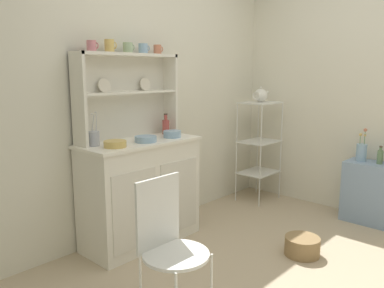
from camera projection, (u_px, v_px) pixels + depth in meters
The scene contains 21 objects.
ground_plane at pixel (311, 287), 2.60m from camera, with size 3.84×3.84×0.00m, color tan.
wall_back at pixel (147, 89), 3.45m from camera, with size 3.84×0.05×2.50m, color silver.
hutch_cabinet at pixel (141, 191), 3.21m from camera, with size 1.00×0.45×0.86m.
hutch_shelf_unit at pixel (126, 90), 3.17m from camera, with size 0.94×0.18×0.69m.
bakers_rack at pixel (259, 139), 4.25m from camera, with size 0.43×0.32×1.08m.
side_shelf_blue at pixel (371, 193), 3.66m from camera, with size 0.28×0.48×0.57m, color #849EBC.
wire_chair at pixel (168, 240), 2.11m from camera, with size 0.36×0.36×0.85m.
floor_basket at pixel (302, 246), 3.04m from camera, with size 0.27×0.27×0.14m, color #93754C.
cup_rose_0 at pixel (92, 46), 2.85m from camera, with size 0.08×0.07×0.08m.
cup_gold_1 at pixel (110, 46), 2.96m from camera, with size 0.09×0.07×0.09m.
cup_sage_2 at pixel (128, 48), 3.09m from camera, with size 0.09×0.08×0.08m.
cup_sky_3 at pixel (143, 49), 3.20m from camera, with size 0.09×0.08×0.08m.
cup_terracotta_4 at pixel (158, 49), 3.31m from camera, with size 0.08×0.07×0.08m.
bowl_mixing_large at pixel (115, 144), 2.87m from camera, with size 0.17×0.17×0.05m, color #DBB760.
bowl_floral_medium at pixel (146, 139), 3.08m from camera, with size 0.17×0.17×0.05m, color #8EB2D1.
bowl_cream_small at pixel (172, 134), 3.29m from camera, with size 0.15×0.15×0.06m, color #8EB2D1.
jam_bottle at pixel (166, 126), 3.45m from camera, with size 0.06×0.06×0.18m.
utensil_jar at pixel (94, 138), 2.91m from camera, with size 0.08×0.08×0.25m.
porcelain_teapot at pixel (261, 95), 4.16m from camera, with size 0.23×0.14×0.16m.
flower_vase at pixel (361, 152), 3.67m from camera, with size 0.09×0.09×0.31m.
oil_bottle at pixel (380, 157), 3.57m from camera, with size 0.05×0.05×0.17m.
Camera 1 is at (-2.28, -1.04, 1.41)m, focal length 36.65 mm.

